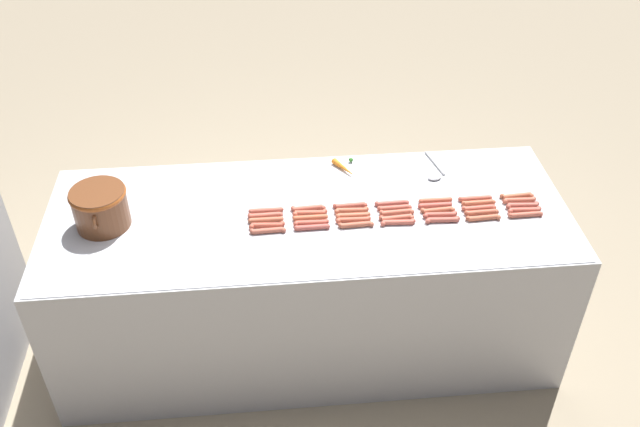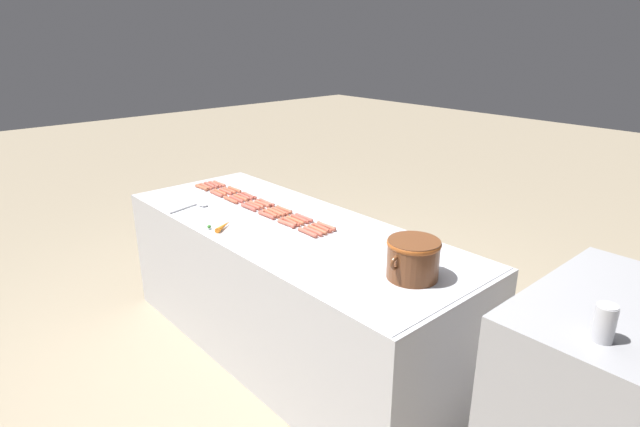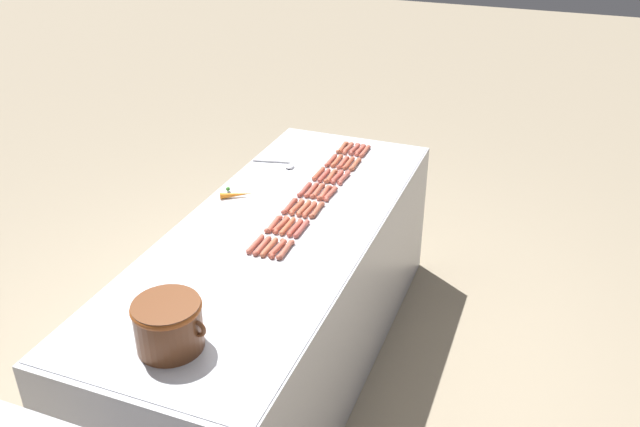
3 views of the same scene
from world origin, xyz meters
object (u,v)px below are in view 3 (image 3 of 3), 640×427
Objects in this scene: hot_dog_13 at (277,248)px; hot_dog_32 at (290,206)px; hot_dog_9 at (337,177)px; hot_dog_19 at (288,226)px; hot_dog_4 at (317,210)px; hot_dog_5 at (302,229)px; hot_dog_6 at (286,250)px; hot_dog_11 at (310,209)px; hot_dog_12 at (295,228)px; hot_dog_15 at (343,162)px; hot_dog_29 at (331,160)px; bean_pot at (167,322)px; hot_dog_7 at (360,150)px; hot_dog_8 at (349,163)px; hot_dog_22 at (337,161)px; hot_dog_14 at (354,149)px; hot_dog_2 at (344,178)px; hot_dog_17 at (318,191)px; hot_dog_26 at (281,225)px; hot_dog_0 at (365,151)px; hot_dog_30 at (319,174)px; hot_dog_10 at (324,193)px; hot_dog_25 at (297,207)px; hot_dog_31 at (305,189)px; hot_dog_18 at (304,208)px; hot_dog_21 at (348,148)px; hot_dog_3 at (330,194)px; carrot at (236,194)px; hot_dog_24 at (311,190)px; hot_dog_20 at (269,247)px; hot_dog_27 at (262,246)px; hot_dog_1 at (355,164)px; hot_dog_33 at (274,224)px; hot_dog_28 at (342,147)px.

hot_dog_13 and hot_dog_32 have the same top height.
hot_dog_9 and hot_dog_19 have the same top height.
hot_dog_5 is (0.00, 0.20, 0.00)m from hot_dog_4.
hot_dog_11 is (0.04, -0.40, 0.00)m from hot_dog_6.
hot_dog_12 is at bearing 90.30° from hot_dog_9.
hot_dog_12 is 1.00× the size of hot_dog_15.
bean_pot is (-0.02, 1.75, 0.09)m from hot_dog_29.
hot_dog_7 is at bearing -88.13° from hot_dog_6.
hot_dog_22 is at bearing -4.88° from hot_dog_8.
hot_dog_14 is at bearing -109.42° from hot_dog_29.
hot_dog_2 is 1.00× the size of hot_dog_6.
hot_dog_17 is 0.40m from hot_dog_22.
hot_dog_19 and hot_dog_26 have the same top height.
hot_dog_14 is at bearing -7.30° from hot_dog_0.
hot_dog_10 is at bearing 118.62° from hot_dog_30.
hot_dog_9 and hot_dog_25 have the same top height.
hot_dog_22 is (0.07, -0.20, 0.00)m from hot_dog_9.
hot_dog_7 is 1.00× the size of hot_dog_22.
hot_dog_31 is (0.11, 0.41, 0.00)m from hot_dog_8.
hot_dog_4 is at bearing -176.57° from hot_dog_32.
hot_dog_31 is at bearing -68.89° from hot_dog_18.
hot_dog_7 is 1.00× the size of hot_dog_19.
hot_dog_2 is 0.42m from hot_dog_21.
hot_dog_6 is at bearing 96.03° from hot_dog_11.
hot_dog_3 and hot_dog_19 have the same top height.
carrot is at bearing -1.03° from hot_dog_18.
hot_dog_7 is at bearing -96.91° from hot_dog_24.
hot_dog_32 is at bearing -79.81° from hot_dog_20.
hot_dog_27 is at bearing -91.61° from bean_pot.
hot_dog_30 is at bearing -74.98° from hot_dog_11.
hot_dog_9 is 1.00× the size of hot_dog_10.
hot_dog_22 is (0.04, 0.20, 0.00)m from hot_dog_14.
bean_pot reaches higher than hot_dog_30.
hot_dog_13 is 0.41m from hot_dog_32.
hot_dog_18 is at bearing 90.00° from hot_dog_15.
hot_dog_3 and hot_dog_13 have the same top height.
hot_dog_14 is (0.03, -0.81, 0.00)m from hot_dog_11.
hot_dog_19 is 0.81m from hot_dog_29.
hot_dog_21 is 1.00× the size of hot_dog_24.
hot_dog_14 and hot_dog_25 have the same top height.
carrot is at bearing 43.43° from hot_dog_9.
hot_dog_6 is at bearing 91.39° from hot_dog_5.
hot_dog_14 is at bearing -95.21° from hot_dog_32.
hot_dog_33 is (0.15, 0.80, 0.00)m from hot_dog_1.
carrot reaches higher than hot_dog_9.
hot_dog_25 is 0.61m from hot_dog_29.
hot_dog_31 is at bearing 69.53° from hot_dog_1.
hot_dog_9 is at bearing -84.73° from hot_dog_4.
hot_dog_26 is (0.11, -0.20, 0.00)m from hot_dog_6.
hot_dog_8 and hot_dog_28 have the same top height.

